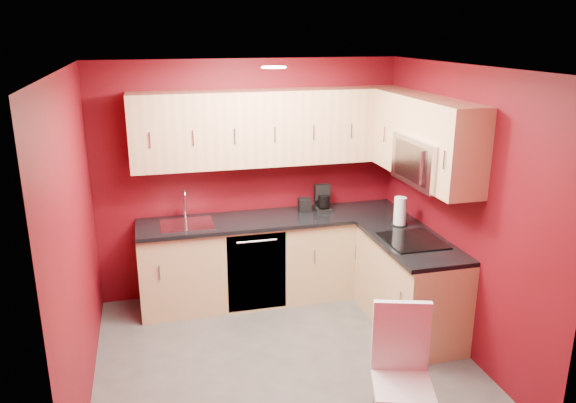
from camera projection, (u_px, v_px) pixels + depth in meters
name	position (u px, v px, depth m)	size (l,w,h in m)	color
floor	(284.00, 358.00, 4.94)	(3.20, 3.20, 0.00)	#53504E
ceiling	(283.00, 68.00, 4.21)	(3.20, 3.20, 0.00)	white
wall_back	(249.00, 179.00, 5.96)	(3.20, 3.20, 0.00)	#620913
wall_front	(347.00, 310.00, 3.18)	(3.20, 3.20, 0.00)	#620913
wall_left	(76.00, 242.00, 4.19)	(3.00, 3.00, 0.00)	#620913
wall_right	(459.00, 210.00, 4.95)	(3.00, 3.00, 0.00)	#620913
base_cabinets_back	(275.00, 259.00, 5.97)	(2.80, 0.60, 0.87)	tan
base_cabinets_right	(409.00, 285.00, 5.35)	(0.60, 1.30, 0.87)	tan
countertop_back	(275.00, 219.00, 5.82)	(2.80, 0.63, 0.04)	black
countertop_right	(411.00, 242.00, 5.20)	(0.63, 1.27, 0.04)	black
upper_cabinets_back	(271.00, 127.00, 5.68)	(2.80, 0.35, 0.75)	tan
upper_cabinets_right	(422.00, 131.00, 5.13)	(0.35, 1.55, 0.75)	tan
microwave	(430.00, 161.00, 4.97)	(0.42, 0.76, 0.42)	silver
cooktop	(413.00, 241.00, 5.16)	(0.50, 0.55, 0.01)	black
sink	(187.00, 221.00, 5.61)	(0.52, 0.42, 0.35)	silver
dishwasher_front	(257.00, 272.00, 5.64)	(0.60, 0.02, 0.82)	black
downlight	(274.00, 67.00, 4.49)	(0.20, 0.20, 0.01)	white
coffee_maker	(323.00, 198.00, 6.00)	(0.16, 0.22, 0.27)	black
napkin_holder	(305.00, 205.00, 5.99)	(0.13, 0.13, 0.14)	black
paper_towel	(400.00, 211.00, 5.55)	(0.16, 0.16, 0.28)	silver
dining_chair	(403.00, 380.00, 3.81)	(0.40, 0.42, 0.99)	silver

